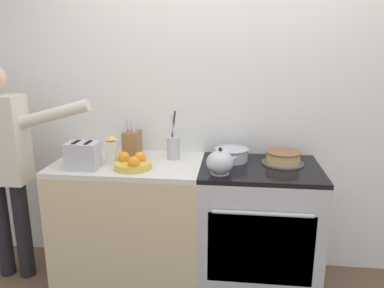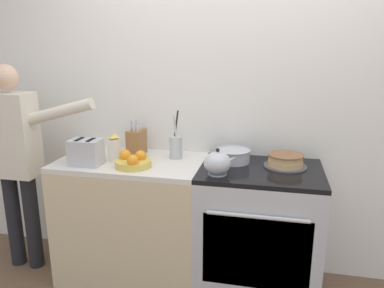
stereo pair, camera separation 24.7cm
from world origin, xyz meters
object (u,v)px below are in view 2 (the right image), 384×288
(fruit_bowl, at_px, (133,161))
(layer_cake, at_px, (285,161))
(mixing_bowl, at_px, (233,156))
(milk_carton, at_px, (115,148))
(knife_block, at_px, (136,142))
(toaster, at_px, (86,152))
(stove_range, at_px, (258,231))
(utensil_crock, at_px, (176,147))
(person_baker, at_px, (16,152))
(tea_kettle, at_px, (218,163))

(fruit_bowl, bearing_deg, layer_cake, 12.26)
(mixing_bowl, relative_size, milk_carton, 1.22)
(knife_block, relative_size, toaster, 1.24)
(stove_range, distance_m, utensil_crock, 0.82)
(toaster, relative_size, milk_carton, 1.13)
(mixing_bowl, height_order, utensil_crock, utensil_crock)
(toaster, relative_size, person_baker, 0.14)
(layer_cake, distance_m, knife_block, 1.07)
(knife_block, bearing_deg, layer_cake, -3.52)
(knife_block, distance_m, utensil_crock, 0.31)
(fruit_bowl, bearing_deg, toaster, -175.12)
(toaster, xyz_separation_m, person_baker, (-0.61, 0.09, -0.06))
(tea_kettle, distance_m, toaster, 0.89)
(layer_cake, xyz_separation_m, mixing_bowl, (-0.35, 0.03, 0.01))
(tea_kettle, height_order, toaster, toaster)
(layer_cake, height_order, utensil_crock, utensil_crock)
(fruit_bowl, relative_size, milk_carton, 1.24)
(milk_carton, bearing_deg, person_baker, -177.36)
(layer_cake, relative_size, mixing_bowl, 1.18)
(knife_block, xyz_separation_m, toaster, (-0.24, -0.31, -0.01))
(fruit_bowl, height_order, person_baker, person_baker)
(knife_block, xyz_separation_m, milk_carton, (-0.09, -0.18, -0.00))
(stove_range, height_order, milk_carton, milk_carton)
(stove_range, height_order, toaster, toaster)
(layer_cake, height_order, milk_carton, milk_carton)
(knife_block, height_order, fruit_bowl, knife_block)
(utensil_crock, bearing_deg, tea_kettle, -39.03)
(utensil_crock, relative_size, fruit_bowl, 1.41)
(layer_cake, xyz_separation_m, knife_block, (-1.07, 0.07, 0.05))
(tea_kettle, bearing_deg, knife_block, 154.45)
(tea_kettle, distance_m, person_baker, 1.51)
(mixing_bowl, distance_m, fruit_bowl, 0.68)
(layer_cake, bearing_deg, knife_block, 176.48)
(tea_kettle, height_order, fruit_bowl, tea_kettle)
(layer_cake, height_order, tea_kettle, tea_kettle)
(utensil_crock, distance_m, person_baker, 1.18)
(tea_kettle, distance_m, knife_block, 0.72)
(layer_cake, relative_size, fruit_bowl, 1.17)
(stove_range, distance_m, knife_block, 1.07)
(tea_kettle, xyz_separation_m, utensil_crock, (-0.34, 0.28, 0.01))
(tea_kettle, xyz_separation_m, fruit_bowl, (-0.57, 0.03, -0.04))
(milk_carton, height_order, person_baker, person_baker)
(tea_kettle, relative_size, mixing_bowl, 0.87)
(knife_block, bearing_deg, milk_carton, -116.95)
(layer_cake, distance_m, tea_kettle, 0.48)
(utensil_crock, xyz_separation_m, person_baker, (-1.17, -0.18, -0.06))
(toaster, bearing_deg, stove_range, 7.92)
(mixing_bowl, bearing_deg, person_baker, -173.36)
(stove_range, distance_m, mixing_bowl, 0.54)
(mixing_bowl, bearing_deg, knife_block, 177.25)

